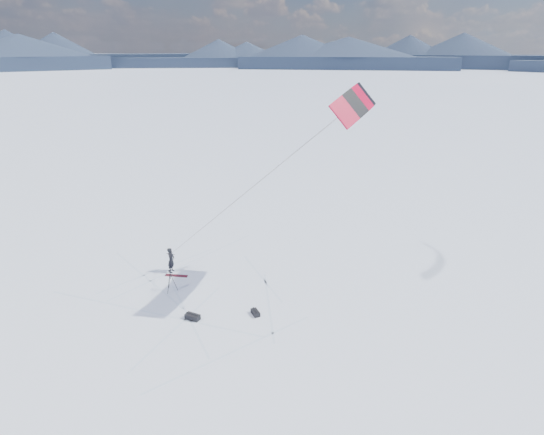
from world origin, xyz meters
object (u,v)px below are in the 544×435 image
at_px(snowkiter, 172,272).
at_px(gear_bag_a, 193,317).
at_px(tripod, 170,277).
at_px(snowboard, 176,276).
at_px(gear_bag_b, 255,313).

distance_m(snowkiter, gear_bag_a, 5.90).
bearing_deg(tripod, snowboard, 86.30).
bearing_deg(tripod, gear_bag_a, -65.97).
xyz_separation_m(snowkiter, gear_bag_a, (4.04, -4.29, 0.16)).
height_order(snowboard, gear_bag_a, gear_bag_a).
height_order(snowboard, tripod, tripod).
height_order(snowkiter, gear_bag_a, snowkiter).
distance_m(tripod, gear_bag_a, 3.57).
distance_m(snowkiter, gear_bag_b, 7.48).
relative_size(snowboard, gear_bag_b, 2.09).
height_order(snowkiter, tripod, tripod).
distance_m(snowkiter, snowboard, 0.70).
xyz_separation_m(snowkiter, snowboard, (0.58, -0.40, 0.02)).
bearing_deg(snowkiter, gear_bag_a, -147.99).
height_order(tripod, gear_bag_b, tripod).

